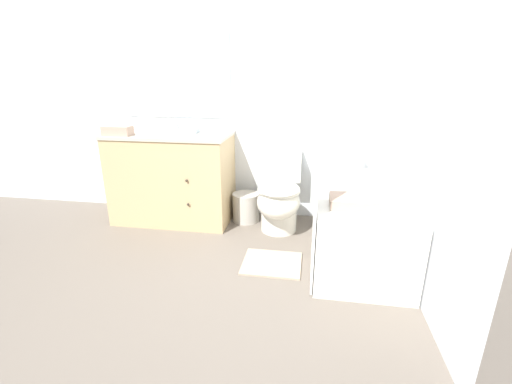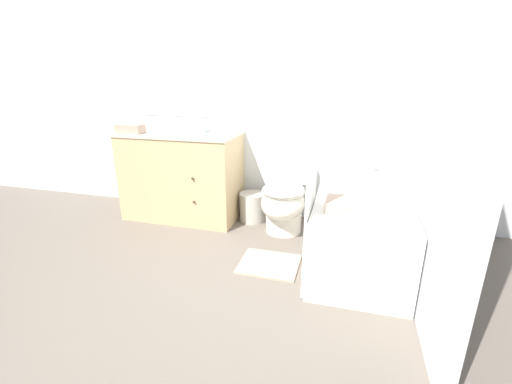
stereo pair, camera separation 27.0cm
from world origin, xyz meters
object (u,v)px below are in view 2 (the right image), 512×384
object	(u,v)px
toilet	(284,199)
wastebasket	(253,207)
hand_towel_folded	(130,129)
bath_mat	(269,264)
sink_faucet	(188,126)
vanity_cabinet	(183,175)
bath_towel_folded	(350,205)
tissue_box	(200,127)
bathtub	(359,225)

from	to	relation	value
toilet	wastebasket	bearing A→B (deg)	156.15
hand_towel_folded	bath_mat	distance (m)	1.84
sink_faucet	bath_mat	size ratio (longest dim) A/B	0.31
wastebasket	vanity_cabinet	bearing A→B (deg)	-174.71
bath_towel_folded	sink_faucet	bearing A→B (deg)	148.93
wastebasket	hand_towel_folded	bearing A→B (deg)	-166.83
sink_faucet	bath_towel_folded	xyz separation A→B (m)	(1.65, -0.99, -0.34)
vanity_cabinet	sink_faucet	distance (m)	0.50
tissue_box	bath_mat	size ratio (longest dim) A/B	0.33
toilet	bath_mat	size ratio (longest dim) A/B	1.59
toilet	bathtub	size ratio (longest dim) A/B	0.51
bath_mat	sink_faucet	bearing A→B (deg)	139.24
bath_towel_folded	bath_mat	xyz separation A→B (m)	(-0.56, 0.06, -0.57)
sink_faucet	wastebasket	xyz separation A→B (m)	(0.72, -0.12, -0.77)
bathtub	sink_faucet	bearing A→B (deg)	160.58
bathtub	tissue_box	world-z (taller)	tissue_box
bath_mat	bathtub	bearing A→B (deg)	26.49
vanity_cabinet	wastebasket	size ratio (longest dim) A/B	4.05
bathtub	tissue_box	bearing A→B (deg)	162.74
hand_towel_folded	tissue_box	bearing A→B (deg)	23.35
bathtub	tissue_box	distance (m)	1.75
tissue_box	bath_towel_folded	bearing A→B (deg)	-30.57
tissue_box	hand_towel_folded	world-z (taller)	tissue_box
toilet	hand_towel_folded	xyz separation A→B (m)	(-1.48, -0.11, 0.60)
toilet	tissue_box	bearing A→B (deg)	170.49
sink_faucet	tissue_box	distance (m)	0.23
bathtub	bath_towel_folded	xyz separation A→B (m)	(-0.09, -0.38, 0.30)
toilet	tissue_box	distance (m)	1.08
vanity_cabinet	tissue_box	xyz separation A→B (m)	(0.19, 0.06, 0.48)
bath_towel_folded	vanity_cabinet	bearing A→B (deg)	154.06
vanity_cabinet	bathtub	size ratio (longest dim) A/B	0.82
tissue_box	bathtub	bearing A→B (deg)	-17.26
toilet	bath_towel_folded	distance (m)	0.96
vanity_cabinet	hand_towel_folded	xyz separation A→B (m)	(-0.41, -0.20, 0.47)
vanity_cabinet	tissue_box	world-z (taller)	tissue_box
bath_towel_folded	bath_mat	distance (m)	0.80
vanity_cabinet	bath_mat	size ratio (longest dim) A/B	2.56
toilet	bathtub	world-z (taller)	toilet
vanity_cabinet	wastebasket	bearing A→B (deg)	5.29
toilet	bath_mat	xyz separation A→B (m)	(0.01, -0.66, -0.31)
wastebasket	tissue_box	world-z (taller)	tissue_box
vanity_cabinet	toilet	bearing A→B (deg)	-4.67
wastebasket	bath_towel_folded	xyz separation A→B (m)	(0.93, -0.87, 0.43)
sink_faucet	bath_towel_folded	bearing A→B (deg)	-31.07
vanity_cabinet	bath_mat	bearing A→B (deg)	-34.44
vanity_cabinet	sink_faucet	bearing A→B (deg)	90.00
toilet	bath_towel_folded	world-z (taller)	toilet
sink_faucet	bathtub	bearing A→B (deg)	-19.42
bathtub	tissue_box	xyz separation A→B (m)	(-1.55, 0.48, 0.65)
hand_towel_folded	bath_towel_folded	size ratio (longest dim) A/B	0.80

